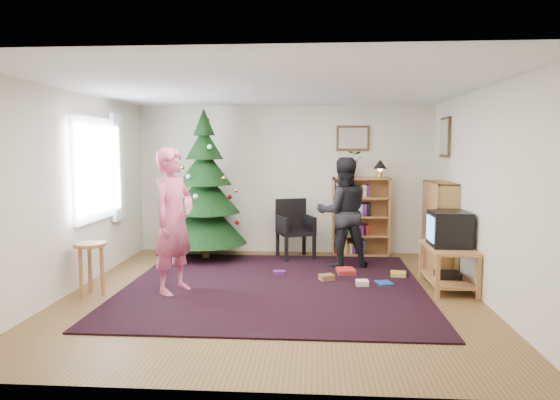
# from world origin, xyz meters

# --- Properties ---
(floor) EXTENTS (5.00, 5.00, 0.00)m
(floor) POSITION_xyz_m (0.00, 0.00, 0.00)
(floor) COLOR brown
(floor) RESTS_ON ground
(ceiling) EXTENTS (5.00, 5.00, 0.00)m
(ceiling) POSITION_xyz_m (0.00, 0.00, 2.50)
(ceiling) COLOR white
(ceiling) RESTS_ON wall_back
(wall_back) EXTENTS (5.00, 0.02, 2.50)m
(wall_back) POSITION_xyz_m (0.00, 2.50, 1.25)
(wall_back) COLOR silver
(wall_back) RESTS_ON floor
(wall_front) EXTENTS (5.00, 0.02, 2.50)m
(wall_front) POSITION_xyz_m (0.00, -2.50, 1.25)
(wall_front) COLOR silver
(wall_front) RESTS_ON floor
(wall_left) EXTENTS (0.02, 5.00, 2.50)m
(wall_left) POSITION_xyz_m (-2.50, 0.00, 1.25)
(wall_left) COLOR silver
(wall_left) RESTS_ON floor
(wall_right) EXTENTS (0.02, 5.00, 2.50)m
(wall_right) POSITION_xyz_m (2.50, 0.00, 1.25)
(wall_right) COLOR silver
(wall_right) RESTS_ON floor
(rug) EXTENTS (3.80, 3.60, 0.02)m
(rug) POSITION_xyz_m (0.00, 0.30, 0.01)
(rug) COLOR black
(rug) RESTS_ON floor
(window_pane) EXTENTS (0.04, 1.20, 1.40)m
(window_pane) POSITION_xyz_m (-2.47, 0.60, 1.50)
(window_pane) COLOR silver
(window_pane) RESTS_ON wall_left
(curtain) EXTENTS (0.06, 0.35, 1.60)m
(curtain) POSITION_xyz_m (-2.43, 1.30, 1.50)
(curtain) COLOR white
(curtain) RESTS_ON wall_left
(picture_back) EXTENTS (0.55, 0.03, 0.42)m
(picture_back) POSITION_xyz_m (1.15, 2.48, 1.95)
(picture_back) COLOR #4C3319
(picture_back) RESTS_ON wall_back
(picture_right) EXTENTS (0.03, 0.50, 0.60)m
(picture_right) POSITION_xyz_m (2.48, 1.75, 1.95)
(picture_right) COLOR #4C3319
(picture_right) RESTS_ON wall_right
(christmas_tree) EXTENTS (1.33, 1.33, 2.42)m
(christmas_tree) POSITION_xyz_m (-1.24, 1.88, 1.01)
(christmas_tree) COLOR #3F2816
(christmas_tree) RESTS_ON rug
(bookshelf_back) EXTENTS (0.95, 0.30, 1.30)m
(bookshelf_back) POSITION_xyz_m (1.29, 2.34, 0.66)
(bookshelf_back) COLOR #A17A39
(bookshelf_back) RESTS_ON floor
(bookshelf_right) EXTENTS (0.30, 0.95, 1.30)m
(bookshelf_right) POSITION_xyz_m (2.34, 1.37, 0.66)
(bookshelf_right) COLOR #A17A39
(bookshelf_right) RESTS_ON floor
(tv_stand) EXTENTS (0.54, 0.97, 0.55)m
(tv_stand) POSITION_xyz_m (2.22, 0.38, 0.33)
(tv_stand) COLOR #A17A39
(tv_stand) RESTS_ON floor
(crt_tv) EXTENTS (0.47, 0.51, 0.44)m
(crt_tv) POSITION_xyz_m (2.22, 0.38, 0.77)
(crt_tv) COLOR black
(crt_tv) RESTS_ON tv_stand
(armchair) EXTENTS (0.68, 0.70, 0.96)m
(armchair) POSITION_xyz_m (0.21, 2.07, 0.52)
(armchair) COLOR black
(armchair) RESTS_ON rug
(stool) EXTENTS (0.39, 0.39, 0.65)m
(stool) POSITION_xyz_m (-2.20, -0.20, 0.50)
(stool) COLOR #A17A39
(stool) RESTS_ON floor
(person_standing) EXTENTS (0.65, 0.77, 1.79)m
(person_standing) POSITION_xyz_m (-1.21, -0.04, 0.90)
(person_standing) COLOR #D5557B
(person_standing) RESTS_ON rug
(person_by_chair) EXTENTS (0.90, 0.76, 1.65)m
(person_by_chair) POSITION_xyz_m (0.94, 1.46, 0.83)
(person_by_chair) COLOR black
(person_by_chair) RESTS_ON rug
(potted_plant) EXTENTS (0.42, 0.37, 0.44)m
(potted_plant) POSITION_xyz_m (1.09, 2.34, 1.52)
(potted_plant) COLOR gray
(potted_plant) RESTS_ON bookshelf_back
(table_lamp) EXTENTS (0.22, 0.22, 0.30)m
(table_lamp) POSITION_xyz_m (1.59, 2.34, 1.50)
(table_lamp) COLOR #A57F33
(table_lamp) RESTS_ON bookshelf_back
(floor_clutter) EXTENTS (1.86, 1.02, 0.08)m
(floor_clutter) POSITION_xyz_m (1.00, 0.77, 0.04)
(floor_clutter) COLOR #A51E19
(floor_clutter) RESTS_ON rug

